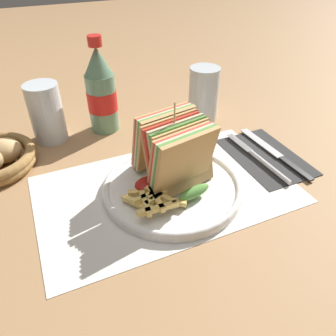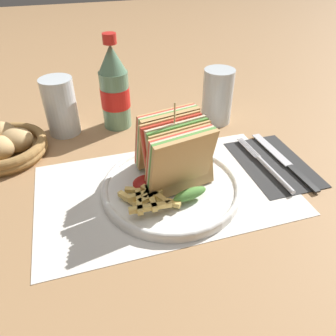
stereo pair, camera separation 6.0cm
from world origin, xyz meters
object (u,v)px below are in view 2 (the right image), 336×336
Objects in this scene: knife at (284,161)px; glass_near at (217,96)px; glass_far at (61,110)px; club_sandwich at (175,152)px; bread_basket at (3,146)px; plate_main at (171,187)px; coke_bottle_near at (115,89)px; fork at (269,168)px.

glass_near is at bearing 104.15° from knife.
club_sandwich is at bearing -54.31° from glass_far.
plate_main is at bearing -35.34° from bread_basket.
knife is 0.23m from glass_near.
plate_main is 1.17× the size of coke_bottle_near.
knife is 1.00× the size of coke_bottle_near.
glass_far is (-0.43, 0.26, 0.05)m from knife.
bread_basket is at bearing -178.41° from glass_near.
club_sandwich is at bearing -129.81° from glass_near.
glass_near reaches higher than fork.
club_sandwich reaches higher than fork.
knife is 0.51m from glass_far.
fork is 0.92× the size of knife.
glass_near reaches higher than bread_basket.
plate_main is at bearing 178.45° from fork.
plate_main is 0.30m from glass_near.
fork is 0.91× the size of coke_bottle_near.
plate_main is at bearing -79.71° from coke_bottle_near.
glass_far is (-0.37, 0.05, -0.01)m from glass_near.
plate_main is 1.44× the size of club_sandwich.
glass_far is at bearing 122.05° from plate_main.
glass_far is at bearing 27.08° from bread_basket.
coke_bottle_near is at bearing -1.02° from glass_far.
glass_near is at bearing 91.95° from fork.
glass_near is at bearing -8.10° from glass_far.
glass_near reaches higher than plate_main.
bread_basket is (-0.13, -0.07, -0.03)m from glass_far.
bread_basket is (-0.56, 0.20, 0.02)m from knife.
knife is 1.64× the size of glass_far.
bread_basket is at bearing 148.12° from club_sandwich.
knife is 1.22× the size of bread_basket.
plate_main is 1.18× the size of knife.
coke_bottle_near is 0.13m from glass_far.
bread_basket reaches higher than fork.
bread_basket is at bearing -152.92° from glass_far.
club_sandwich reaches higher than glass_near.
coke_bottle_near reaches higher than bread_basket.
fork is at bearing -85.85° from glass_near.
coke_bottle_near is 1.65× the size of glass_far.
knife is at bearing 17.84° from fork.
bread_basket is at bearing -165.99° from coke_bottle_near.
plate_main is at bearing -123.59° from club_sandwich.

